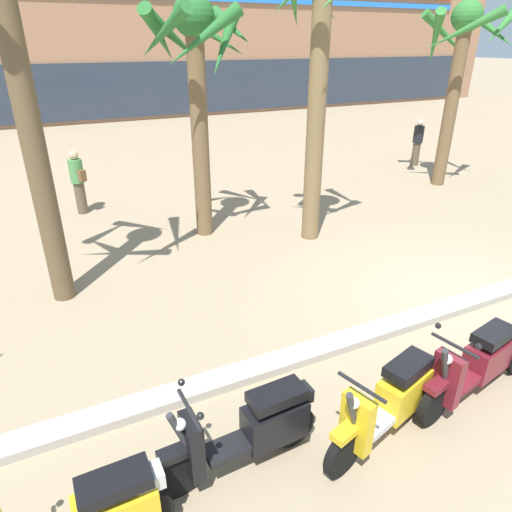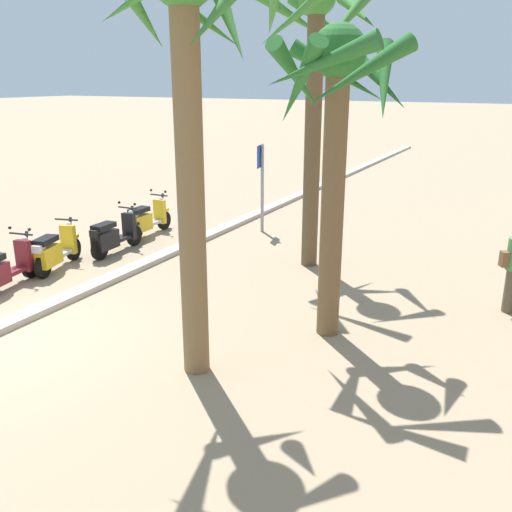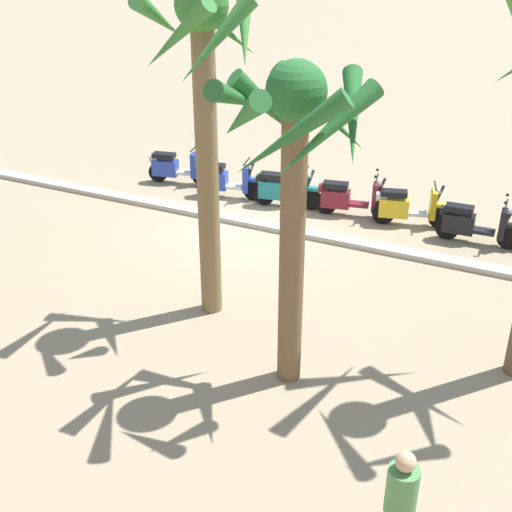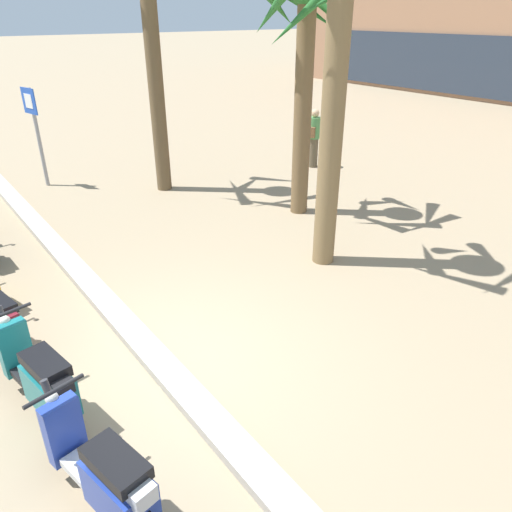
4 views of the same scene
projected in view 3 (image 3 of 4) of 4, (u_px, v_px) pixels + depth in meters
ground_plane at (251, 228)px, 15.51m from camera, size 200.00×200.00×0.00m
curb_strip at (254, 223)px, 15.60m from camera, size 60.00×0.36×0.12m
scooter_black_far_back at (472, 224)px, 14.61m from camera, size 1.84×0.56×1.17m
scooter_yellow_second_in_line at (406, 207)px, 15.46m from camera, size 1.76×0.76×1.04m
scooter_maroon_tail_end at (348, 198)px, 15.95m from camera, size 1.84×0.68×1.17m
scooter_teal_mid_front at (283, 189)px, 16.46m from camera, size 1.73×0.63×1.04m
scooter_blue_gap_after_mid at (224, 180)px, 17.01m from camera, size 1.77×0.68×1.04m
scooter_blue_lead_nearest at (175, 167)px, 17.94m from camera, size 1.74×0.68×1.04m
palm_tree_far_corner at (204, 82)px, 10.42m from camera, size 1.95×1.94×5.71m
palm_tree_by_mall_entrance at (293, 152)px, 8.83m from camera, size 2.32×2.23×4.88m
pedestrian_window_shopping at (399, 507)px, 7.07m from camera, size 0.38×0.45×1.62m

